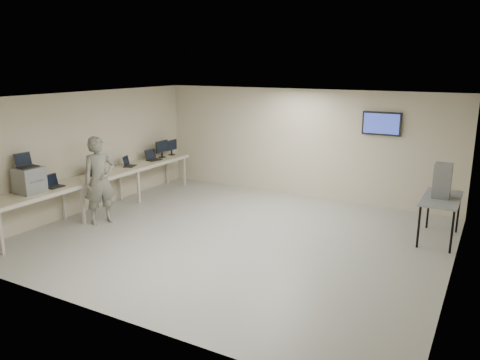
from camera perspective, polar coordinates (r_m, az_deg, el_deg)
The scene contains 13 objects.
room at distance 9.17m, azimuth -0.25°, elevation 1.37°, with size 8.01×7.01×2.81m.
workbench at distance 11.43m, azimuth -16.43°, elevation 0.33°, with size 0.76×6.00×0.90m.
equipment_box at distance 10.22m, azimuth -24.28°, elevation -0.01°, with size 0.44×0.50×0.52m, color slate.
laptop_on_box at distance 10.19m, azimuth -24.66°, elevation 1.84°, with size 0.33×0.38×0.28m.
laptop_0 at distance 10.55m, azimuth -21.81°, elevation -0.43°, with size 0.28×0.34×0.27m.
laptop_1 at distance 11.34m, azimuth -17.17°, elevation 0.92°, with size 0.34×0.38×0.27m.
laptop_2 at distance 12.11m, azimuth -13.47°, elevation 1.96°, with size 0.37×0.39×0.26m.
laptop_3 at distance 12.74m, azimuth -10.62°, elevation 2.73°, with size 0.35×0.40×0.29m.
monitor_near at distance 13.01m, azimuth -9.51°, elevation 3.93°, with size 0.21×0.47×0.47m.
monitor_far at distance 13.35m, azimuth -8.35°, elevation 4.13°, with size 0.19×0.43×0.42m.
soldier at distance 10.56m, azimuth -16.73°, elevation -0.06°, with size 0.70×0.46×1.92m, color #65675D.
side_table at distance 9.97m, azimuth 23.34°, elevation -2.37°, with size 0.68×1.46×0.87m.
storage_bins at distance 9.87m, azimuth 23.45°, elevation -0.07°, with size 0.32×0.35×0.67m.
Camera 1 is at (4.41, -7.74, 3.42)m, focal length 35.00 mm.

